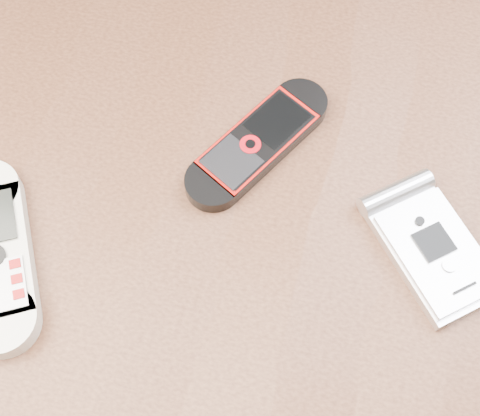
% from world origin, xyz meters
% --- Properties ---
extents(ground, '(4.00, 4.00, 0.00)m').
position_xyz_m(ground, '(0.00, 0.00, 0.00)').
color(ground, '#472B19').
rests_on(ground, ground).
extents(table, '(1.20, 0.80, 0.75)m').
position_xyz_m(table, '(0.00, 0.00, 0.64)').
color(table, black).
rests_on(table, ground).
extents(nokia_black_red, '(0.11, 0.14, 0.01)m').
position_xyz_m(nokia_black_red, '(0.01, 0.06, 0.76)').
color(nokia_black_red, black).
rests_on(nokia_black_red, table).
extents(motorola_razr, '(0.11, 0.12, 0.02)m').
position_xyz_m(motorola_razr, '(0.14, -0.00, 0.76)').
color(motorola_razr, silver).
rests_on(motorola_razr, table).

